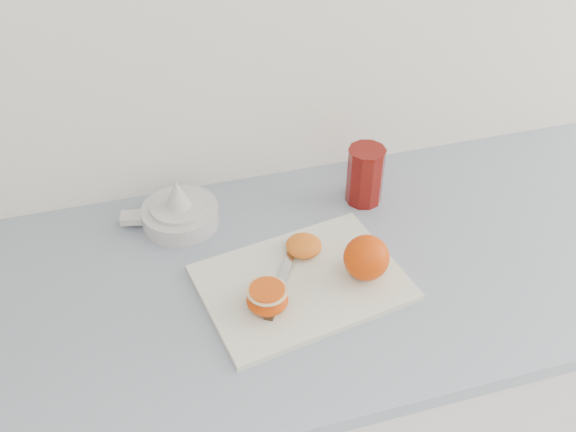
{
  "coord_description": "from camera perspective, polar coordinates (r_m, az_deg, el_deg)",
  "views": [
    {
      "loc": [
        -0.28,
        0.9,
        1.72
      ],
      "look_at": [
        -0.03,
        1.77,
        0.96
      ],
      "focal_mm": 40.0,
      "sensor_mm": 36.0,
      "label": 1
    }
  ],
  "objects": [
    {
      "name": "counter",
      "position": [
        1.53,
        2.83,
        -16.2
      ],
      "size": [
        2.28,
        0.64,
        0.89
      ],
      "color": "silver",
      "rests_on": "ground"
    },
    {
      "name": "citrus_juicer",
      "position": [
        1.28,
        -9.67,
        0.37
      ],
      "size": [
        0.19,
        0.15,
        0.1
      ],
      "color": "silver",
      "rests_on": "counter"
    },
    {
      "name": "half_orange",
      "position": [
        1.08,
        -1.85,
        -7.32
      ],
      "size": [
        0.07,
        0.07,
        0.04
      ],
      "color": "#E35200",
      "rests_on": "cutting_board"
    },
    {
      "name": "paring_knife",
      "position": [
        1.11,
        -1.0,
        -6.99
      ],
      "size": [
        0.1,
        0.17,
        0.01
      ],
      "color": "#45261A",
      "rests_on": "cutting_board"
    },
    {
      "name": "whole_orange",
      "position": [
        1.13,
        6.99,
        -3.7
      ],
      "size": [
        0.08,
        0.08,
        0.08
      ],
      "color": "#E35200",
      "rests_on": "cutting_board"
    },
    {
      "name": "red_tumbler",
      "position": [
        1.31,
        6.86,
        3.45
      ],
      "size": [
        0.08,
        0.08,
        0.12
      ],
      "color": "maroon",
      "rests_on": "counter"
    },
    {
      "name": "cutting_board",
      "position": [
        1.15,
        1.25,
        -5.93
      ],
      "size": [
        0.39,
        0.31,
        0.01
      ],
      "primitive_type": "cube",
      "rotation": [
        0.0,
        0.0,
        0.17
      ],
      "color": "silver",
      "rests_on": "counter"
    },
    {
      "name": "squeezed_shell",
      "position": [
        1.19,
        1.41,
        -2.63
      ],
      "size": [
        0.07,
        0.07,
        0.03
      ],
      "color": "orange",
      "rests_on": "cutting_board"
    }
  ]
}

